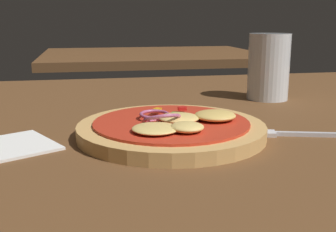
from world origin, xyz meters
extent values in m
cube|color=brown|center=(0.00, 0.00, 0.02)|extent=(1.32, 1.02, 0.03)
cylinder|color=tan|center=(-0.05, 0.01, 0.04)|extent=(0.22, 0.22, 0.02)
cylinder|color=red|center=(-0.05, 0.01, 0.05)|extent=(0.18, 0.18, 0.00)
ellipsoid|color=#EFCC72|center=(-0.04, 0.01, 0.05)|extent=(0.05, 0.05, 0.01)
ellipsoid|color=#EFCC72|center=(-0.05, -0.04, 0.05)|extent=(0.04, 0.04, 0.01)
ellipsoid|color=#EFCC72|center=(-0.08, -0.03, 0.05)|extent=(0.05, 0.05, 0.01)
ellipsoid|color=#E5BC60|center=(0.00, 0.01, 0.05)|extent=(0.05, 0.05, 0.01)
torus|color=#B25984|center=(-0.07, 0.02, 0.05)|extent=(0.04, 0.04, 0.01)
torus|color=#B25984|center=(-0.07, 0.00, 0.05)|extent=(0.05, 0.05, 0.02)
cube|color=#2D8C28|center=(-0.04, 0.02, 0.05)|extent=(0.01, 0.01, 0.00)
cube|color=red|center=(-0.03, 0.05, 0.05)|extent=(0.01, 0.01, 0.00)
cube|color=orange|center=(-0.06, 0.05, 0.05)|extent=(0.01, 0.01, 0.00)
cube|color=silver|center=(0.13, -0.03, 0.03)|extent=(0.12, 0.04, 0.01)
cube|color=silver|center=(0.06, -0.01, 0.03)|extent=(0.02, 0.02, 0.01)
cube|color=silver|center=(0.04, 0.01, 0.03)|extent=(0.03, 0.01, 0.00)
cube|color=silver|center=(0.04, 0.00, 0.03)|extent=(0.03, 0.01, 0.00)
cube|color=silver|center=(0.04, -0.01, 0.03)|extent=(0.03, 0.01, 0.00)
cube|color=silver|center=(0.03, -0.01, 0.03)|extent=(0.03, 0.01, 0.00)
cylinder|color=silver|center=(0.16, 0.21, 0.09)|extent=(0.07, 0.07, 0.11)
cylinder|color=#C67214|center=(0.16, 0.21, 0.07)|extent=(0.06, 0.06, 0.08)
cube|color=brown|center=(0.12, 1.21, 0.02)|extent=(0.86, 0.65, 0.03)
camera|label=1|loc=(-0.15, -0.46, 0.17)|focal=44.71mm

